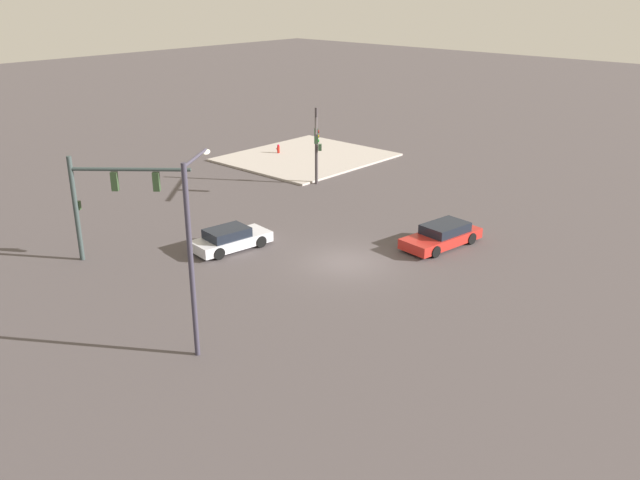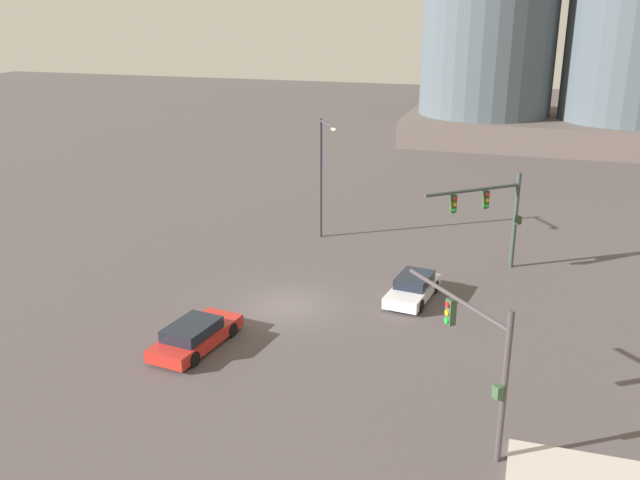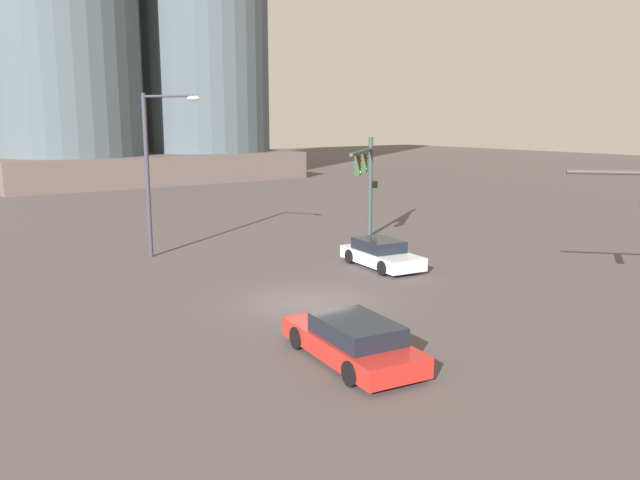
{
  "view_description": "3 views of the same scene",
  "coord_description": "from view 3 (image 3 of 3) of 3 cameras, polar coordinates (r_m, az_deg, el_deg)",
  "views": [
    {
      "loc": [
        -20.3,
        24.39,
        13.47
      ],
      "look_at": [
        0.33,
        1.62,
        1.6
      ],
      "focal_mm": 37.88,
      "sensor_mm": 36.0,
      "label": 1
    },
    {
      "loc": [
        10.83,
        -29.42,
        14.18
      ],
      "look_at": [
        2.02,
        -1.03,
        3.99
      ],
      "focal_mm": 38.79,
      "sensor_mm": 36.0,
      "label": 2
    },
    {
      "loc": [
        -12.81,
        -18.15,
        6.47
      ],
      "look_at": [
        -0.3,
        -1.01,
        2.46
      ],
      "focal_mm": 36.29,
      "sensor_mm": 36.0,
      "label": 3
    }
  ],
  "objects": [
    {
      "name": "streetlamp_curved_arm",
      "position": [
        30.88,
        -14.47,
        6.69
      ],
      "size": [
        1.84,
        2.56,
        7.59
      ],
      "rotation": [
        0.0,
        0.0,
        -0.97
      ],
      "color": "#393545",
      "rests_on": "ground"
    },
    {
      "name": "ground_plane",
      "position": [
        23.14,
        -0.88,
        -5.53
      ],
      "size": [
        200.8,
        200.8,
        0.0
      ],
      "primitive_type": "plane",
      "color": "#4C4446"
    },
    {
      "name": "sedan_car_waiting_far",
      "position": [
        28.58,
        5.4,
        -1.25
      ],
      "size": [
        2.3,
        4.45,
        1.21
      ],
      "rotation": [
        0.0,
        0.0,
        -1.7
      ],
      "color": "silver",
      "rests_on": "ground"
    },
    {
      "name": "traffic_signal_near_corner",
      "position": [
        34.14,
        4.11,
        5.94
      ],
      "size": [
        4.93,
        4.08,
        5.46
      ],
      "rotation": [
        0.0,
        0.0,
        -2.43
      ],
      "color": "#333F3E",
      "rests_on": "ground"
    },
    {
      "name": "sedan_car_approaching",
      "position": [
        17.62,
        2.89,
        -8.85
      ],
      "size": [
        2.51,
        4.98,
        1.21
      ],
      "rotation": [
        0.0,
        0.0,
        1.44
      ],
      "color": "red",
      "rests_on": "ground"
    }
  ]
}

